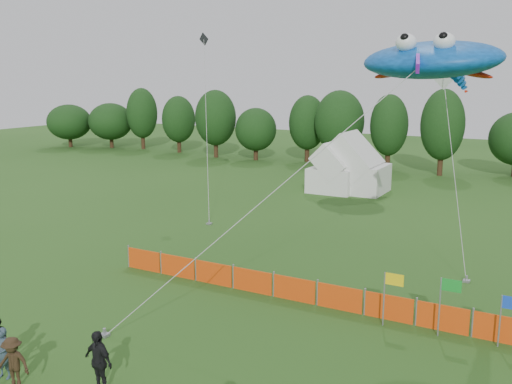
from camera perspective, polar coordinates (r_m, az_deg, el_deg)
The scene contains 11 objects.
treeline at distance 56.91m, azimuth 20.89°, elevation 5.65°, with size 104.57×8.78×8.36m.
tent_left at distance 46.66m, azimuth 7.84°, elevation 2.03°, with size 3.69×3.69×3.25m.
tent_right at distance 46.95m, azimuth 9.78°, elevation 2.28°, with size 5.20×4.16×3.67m.
barrier_fence at distance 23.42m, azimuth 8.33°, elevation -10.44°, with size 21.90×0.06×1.00m.
flag_row at distance 21.64m, azimuth 23.68°, elevation -10.61°, with size 8.73×0.79×2.21m.
spectator_a at distance 19.85m, azimuth -23.97°, elevation -14.52°, with size 0.59×0.39×1.63m, color #2E404E.
spectator_c at distance 19.16m, azimuth -23.14°, elevation -15.44°, with size 1.05×0.60×1.62m, color black.
spectator_d at distance 18.11m, azimuth -15.50°, elevation -16.00°, with size 1.12×0.47×1.91m, color black.
stingray_kite at distance 23.25m, azimuth 17.36°, elevation 12.42°, with size 12.45×15.55×10.78m.
small_kite_white at distance 29.13m, azimuth 18.73°, elevation 6.29°, with size 3.00×3.50×9.86m.
small_kite_dark at distance 39.17m, azimuth -5.04°, elevation 8.38°, with size 4.42×5.71×12.26m.
Camera 1 is at (9.49, -11.22, 9.17)m, focal length 40.00 mm.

